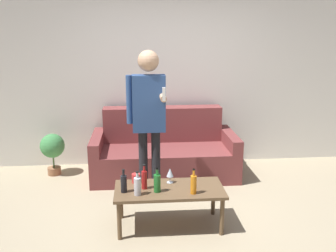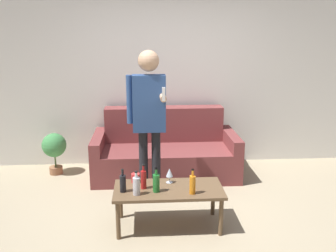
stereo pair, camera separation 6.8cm
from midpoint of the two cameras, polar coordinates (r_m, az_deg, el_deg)
ground_plane at (r=4.03m, az=3.03°, el=-14.98°), size 16.00×16.00×0.00m
wall_back at (r=5.51m, az=0.76°, el=7.97°), size 8.00×0.06×2.70m
couch at (r=5.25m, az=-0.08°, el=-3.96°), size 1.97×0.92×0.90m
coffee_table at (r=3.86m, az=0.59°, el=-10.09°), size 1.10×0.53×0.42m
bottle_orange at (r=3.80m, az=-3.23°, el=-8.07°), size 0.06×0.06×0.26m
bottle_green at (r=3.74m, az=-6.37°, el=-8.62°), size 0.06×0.06×0.24m
bottle_dark at (r=3.67m, az=-4.31°, el=-9.02°), size 0.07×0.07×0.24m
bottle_yellow at (r=3.69m, az=4.29°, el=-8.81°), size 0.06×0.06×0.26m
bottle_red at (r=3.72m, az=-1.28°, el=-8.60°), size 0.07×0.07×0.25m
wine_glass_near at (r=3.93m, az=0.72°, el=-7.17°), size 0.07×0.07×0.16m
cup_on_table at (r=3.97m, az=-4.47°, el=-7.91°), size 0.09×0.09×0.10m
person_standing_front at (r=4.22m, az=-2.49°, el=2.12°), size 0.44×0.44×1.77m
potted_plant at (r=5.43m, az=-16.60°, el=-3.13°), size 0.33×0.33×0.59m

